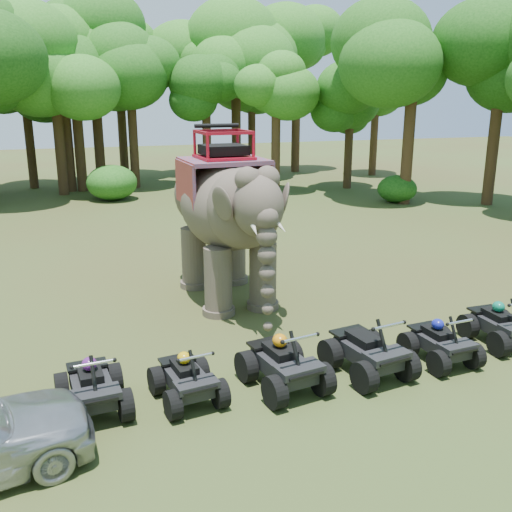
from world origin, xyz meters
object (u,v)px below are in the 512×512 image
object	(u,v)px
elephant	(226,215)
atv_3	(368,344)
atv_4	(441,337)
atv_5	(502,319)
atv_1	(187,372)
atv_2	(284,357)
atv_0	(92,380)

from	to	relation	value
elephant	atv_3	world-z (taller)	elephant
atv_4	atv_5	world-z (taller)	atv_5
atv_1	atv_5	world-z (taller)	atv_5
atv_2	atv_3	world-z (taller)	atv_3
atv_3	atv_5	bearing A→B (deg)	-3.39
atv_2	atv_1	bearing A→B (deg)	166.98
atv_5	elephant	bearing A→B (deg)	135.14
atv_5	atv_4	bearing A→B (deg)	-169.58
atv_4	atv_5	xyz separation A→B (m)	(1.88, 0.35, 0.03)
atv_3	elephant	bearing A→B (deg)	96.44
atv_3	atv_4	world-z (taller)	atv_3
atv_1	atv_3	world-z (taller)	atv_3
elephant	atv_4	bearing A→B (deg)	-61.96
atv_2	atv_3	distance (m)	1.84
atv_3	atv_4	bearing A→B (deg)	-8.93
elephant	atv_3	size ratio (longest dim) A/B	3.17
atv_4	atv_1	bearing A→B (deg)	174.04
atv_5	atv_0	bearing A→B (deg)	-179.79
atv_3	atv_0	bearing A→B (deg)	168.04
atv_0	atv_1	distance (m)	1.71
atv_4	atv_2	bearing A→B (deg)	175.22
atv_2	atv_3	xyz separation A→B (m)	(1.84, -0.01, 0.00)
atv_0	atv_1	world-z (taller)	atv_0
atv_0	atv_3	size ratio (longest dim) A/B	0.93
elephant	atv_0	bearing A→B (deg)	-130.41
elephant	atv_4	world-z (taller)	elephant
atv_1	atv_4	size ratio (longest dim) A/B	0.99
elephant	atv_5	bearing A→B (deg)	-47.52
atv_4	elephant	bearing A→B (deg)	116.27
atv_1	atv_4	xyz separation A→B (m)	(5.47, -0.13, 0.00)
atv_4	atv_5	size ratio (longest dim) A/B	0.95
atv_1	atv_4	bearing A→B (deg)	-9.52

